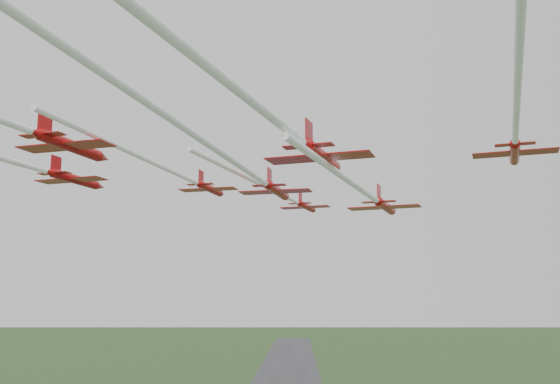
{
  "coord_description": "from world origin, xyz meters",
  "views": [
    {
      "loc": [
        6.97,
        -78.53,
        43.23
      ],
      "look_at": [
        4.64,
        0.02,
        56.87
      ],
      "focal_mm": 40.0,
      "sensor_mm": 36.0,
      "label": 1
    }
  ],
  "objects_px": {
    "jet_row3_mid": "(229,158)",
    "jet_row4_right": "(293,134)",
    "jet_row2_left": "(182,176)",
    "jet_row2_right": "(371,196)",
    "jet_row3_right": "(516,127)",
    "jet_lead": "(286,196)"
  },
  "relations": [
    {
      "from": "jet_row3_mid",
      "to": "jet_row4_right",
      "type": "relative_size",
      "value": 1.48
    },
    {
      "from": "jet_row2_left",
      "to": "jet_row4_right",
      "type": "xyz_separation_m",
      "value": [
        14.33,
        -28.67,
        -2.41
      ]
    },
    {
      "from": "jet_row2_right",
      "to": "jet_row4_right",
      "type": "bearing_deg",
      "value": -90.99
    },
    {
      "from": "jet_row2_right",
      "to": "jet_row3_mid",
      "type": "height_order",
      "value": "jet_row3_mid"
    },
    {
      "from": "jet_row2_right",
      "to": "jet_row2_left",
      "type": "bearing_deg",
      "value": -169.83
    },
    {
      "from": "jet_row4_right",
      "to": "jet_row3_mid",
      "type": "bearing_deg",
      "value": 144.96
    },
    {
      "from": "jet_row2_left",
      "to": "jet_row3_right",
      "type": "bearing_deg",
      "value": -22.48
    },
    {
      "from": "jet_row3_mid",
      "to": "jet_lead",
      "type": "bearing_deg",
      "value": 94.63
    },
    {
      "from": "jet_lead",
      "to": "jet_row2_left",
      "type": "bearing_deg",
      "value": -117.45
    },
    {
      "from": "jet_lead",
      "to": "jet_row3_mid",
      "type": "height_order",
      "value": "jet_lead"
    },
    {
      "from": "jet_row2_right",
      "to": "jet_row3_right",
      "type": "xyz_separation_m",
      "value": [
        10.19,
        -20.69,
        2.6
      ]
    },
    {
      "from": "jet_row2_left",
      "to": "jet_row2_right",
      "type": "height_order",
      "value": "jet_row2_left"
    },
    {
      "from": "jet_row4_right",
      "to": "jet_row2_right",
      "type": "bearing_deg",
      "value": 87.68
    },
    {
      "from": "jet_row2_left",
      "to": "jet_row3_right",
      "type": "xyz_separation_m",
      "value": [
        33.58,
        -24.26,
        -0.75
      ]
    },
    {
      "from": "jet_lead",
      "to": "jet_row2_left",
      "type": "relative_size",
      "value": 1.03
    },
    {
      "from": "jet_lead",
      "to": "jet_row3_mid",
      "type": "bearing_deg",
      "value": -80.47
    },
    {
      "from": "jet_lead",
      "to": "jet_row3_right",
      "type": "xyz_separation_m",
      "value": [
        20.69,
        -37.33,
        -0.21
      ]
    },
    {
      "from": "jet_lead",
      "to": "jet_row2_right",
      "type": "relative_size",
      "value": 1.06
    },
    {
      "from": "jet_row2_left",
      "to": "jet_row2_right",
      "type": "distance_m",
      "value": 23.89
    },
    {
      "from": "jet_row2_left",
      "to": "jet_lead",
      "type": "bearing_deg",
      "value": 58.78
    },
    {
      "from": "jet_row2_left",
      "to": "jet_row4_right",
      "type": "bearing_deg",
      "value": -50.08
    },
    {
      "from": "jet_lead",
      "to": "jet_row2_right",
      "type": "height_order",
      "value": "jet_lead"
    }
  ]
}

